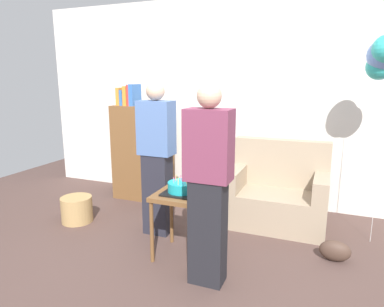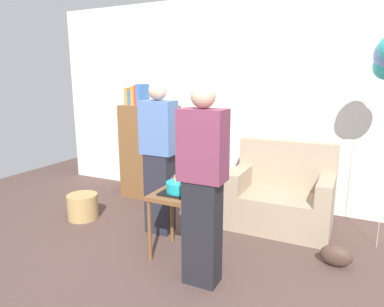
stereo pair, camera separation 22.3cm
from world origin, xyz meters
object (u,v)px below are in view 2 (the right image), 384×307
(bookshelf, at_px, (150,150))
(side_table, at_px, (180,203))
(couch, at_px, (281,197))
(person_holding_cake, at_px, (203,186))
(birthday_cake, at_px, (180,188))
(wicker_basket, at_px, (83,206))
(person_blowing_candles, at_px, (159,158))
(handbag, at_px, (336,256))

(bookshelf, relative_size, side_table, 2.53)
(couch, relative_size, person_holding_cake, 0.67)
(bookshelf, bearing_deg, birthday_cake, -47.97)
(person_holding_cake, bearing_deg, wicker_basket, 8.64)
(birthday_cake, height_order, person_blowing_candles, person_blowing_candles)
(bookshelf, height_order, wicker_basket, bookshelf)
(person_blowing_candles, relative_size, handbag, 5.82)
(birthday_cake, bearing_deg, wicker_basket, 169.68)
(person_blowing_candles, height_order, wicker_basket, person_blowing_candles)
(couch, bearing_deg, bookshelf, 174.36)
(couch, relative_size, handbag, 3.93)
(side_table, relative_size, birthday_cake, 1.96)
(bookshelf, xyz_separation_m, side_table, (1.16, -1.29, -0.15))
(side_table, distance_m, wicker_basket, 1.55)
(person_holding_cake, distance_m, handbag, 1.44)
(side_table, bearing_deg, person_holding_cake, -40.50)
(birthday_cake, xyz_separation_m, handbag, (1.36, 0.43, -0.58))
(birthday_cake, distance_m, person_holding_cake, 0.51)
(person_blowing_candles, bearing_deg, bookshelf, 135.76)
(bookshelf, xyz_separation_m, wicker_basket, (-0.31, -1.02, -0.53))
(wicker_basket, bearing_deg, person_holding_cake, -17.51)
(birthday_cake, distance_m, wicker_basket, 1.59)
(couch, bearing_deg, birthday_cake, -123.02)
(birthday_cake, xyz_separation_m, person_holding_cake, (0.37, -0.31, 0.16))
(wicker_basket, bearing_deg, couch, 20.85)
(birthday_cake, bearing_deg, couch, 56.98)
(bookshelf, distance_m, side_table, 1.74)
(side_table, relative_size, person_blowing_candles, 0.38)
(person_blowing_candles, height_order, handbag, person_blowing_candles)
(side_table, bearing_deg, bookshelf, 132.03)
(birthday_cake, xyz_separation_m, person_blowing_candles, (-0.45, 0.37, 0.16))
(bookshelf, bearing_deg, side_table, -47.97)
(bookshelf, height_order, person_holding_cake, person_holding_cake)
(bookshelf, height_order, birthday_cake, bookshelf)
(couch, distance_m, birthday_cake, 1.36)
(handbag, bearing_deg, wicker_basket, -176.66)
(person_blowing_candles, height_order, person_holding_cake, same)
(side_table, distance_m, birthday_cake, 0.15)
(bookshelf, bearing_deg, person_holding_cake, -46.35)
(side_table, bearing_deg, handbag, 17.74)
(wicker_basket, bearing_deg, handbag, 3.34)
(birthday_cake, bearing_deg, side_table, 97.89)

